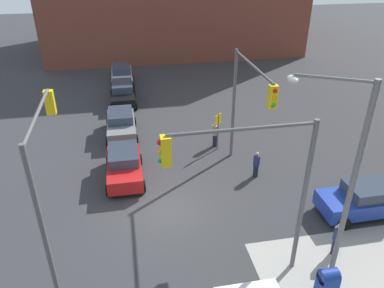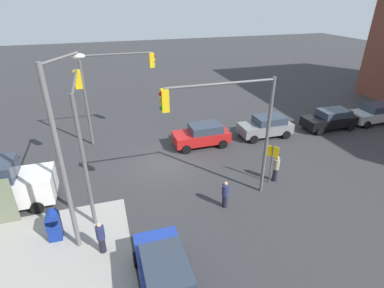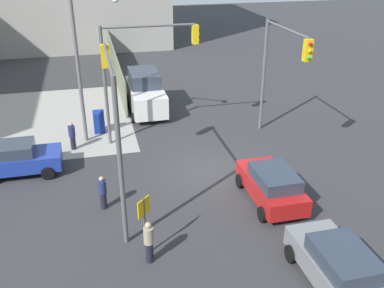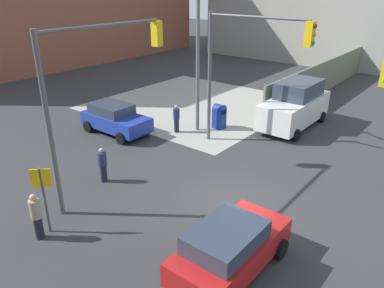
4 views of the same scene
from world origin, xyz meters
TOP-DOWN VIEW (x-y plane):
  - ground_plane at (0.00, 0.00)m, footprint 120.00×120.00m
  - sidewalk_corner at (9.00, 9.00)m, footprint 12.00×12.00m
  - construction_fence at (19.11, 3.20)m, footprint 22.22×0.12m
  - traffic_signal_nw_corner at (-2.34, 4.50)m, footprint 5.66×0.36m
  - traffic_signal_se_corner at (2.56, -4.50)m, footprint 5.12×0.36m
  - traffic_signal_ne_corner at (4.50, 2.50)m, footprint 0.36×5.28m
  - street_lamp_corner at (5.03, 5.47)m, footprint 1.50×2.40m
  - warning_sign_two_way at (-5.40, 3.87)m, footprint 0.48×0.48m
  - mailbox_blue at (6.20, 5.00)m, footprint 0.56×0.64m
  - sedan_blue at (2.02, 9.11)m, footprint 2.02×4.04m
  - coupe_red at (-3.19, -1.91)m, footprint 4.04×2.02m
  - coupe_gray at (-8.44, -1.97)m, footprint 4.06×2.02m
  - van_white_delivery at (9.19, 1.80)m, footprint 5.40×2.32m
  - pedestrian_crossing at (-2.00, 5.20)m, footprint 0.36×0.36m
  - pedestrian_waiting at (-5.80, 3.80)m, footprint 0.36×0.36m
  - pedestrian_walking_north at (4.20, 6.50)m, footprint 0.36×0.36m

SIDE VIEW (x-z plane):
  - ground_plane at x=0.00m, z-range 0.00..0.00m
  - sidewalk_corner at x=9.00m, z-range 0.00..0.01m
  - mailbox_blue at x=6.20m, z-range 0.05..1.48m
  - pedestrian_crossing at x=-2.00m, z-range 0.02..1.56m
  - pedestrian_walking_north at x=4.20m, z-range 0.03..1.61m
  - sedan_blue at x=2.02m, z-range 0.03..1.65m
  - coupe_red at x=-3.19m, z-range 0.03..1.65m
  - coupe_gray at x=-8.44m, z-range 0.03..1.65m
  - pedestrian_waiting at x=-5.80m, z-range 0.03..1.70m
  - construction_fence at x=19.11m, z-range 0.00..2.40m
  - van_white_delivery at x=9.19m, z-range -0.03..2.59m
  - warning_sign_two_way at x=-5.40m, z-range 0.44..2.84m
  - traffic_signal_se_corner at x=2.56m, z-range 1.36..7.86m
  - traffic_signal_ne_corner at x=4.50m, z-range 1.37..7.87m
  - traffic_signal_nw_corner at x=-2.34m, z-range 1.39..7.89m
  - street_lamp_corner at x=5.03m, z-range 0.70..8.70m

